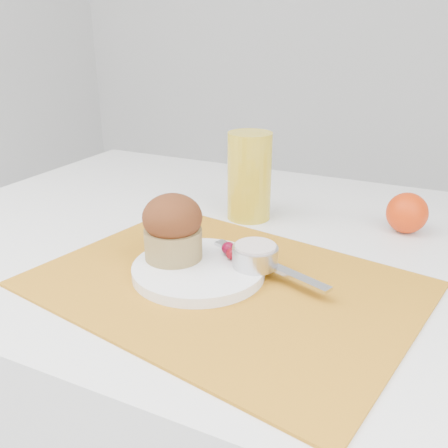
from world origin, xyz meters
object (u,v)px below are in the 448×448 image
at_px(table, 254,420).
at_px(muffin, 173,227).
at_px(plate, 199,270).
at_px(juice_glass, 249,176).
at_px(orange, 407,213).

xyz_separation_m(table, muffin, (-0.07, -0.15, 0.44)).
xyz_separation_m(plate, muffin, (-0.04, 0.01, 0.05)).
xyz_separation_m(table, juice_glass, (-0.06, 0.09, 0.45)).
bearing_deg(table, muffin, -115.69).
height_order(table, juice_glass, juice_glass).
bearing_deg(orange, plate, -128.75).
distance_m(table, orange, 0.48).
bearing_deg(juice_glass, muffin, -93.71).
xyz_separation_m(orange, muffin, (-0.28, -0.29, 0.03)).
bearing_deg(juice_glass, plate, -83.36).
height_order(plate, orange, orange).
bearing_deg(orange, juice_glass, -168.72).
height_order(table, plate, plate).
bearing_deg(juice_glass, table, -56.95).
relative_size(table, muffin, 11.67).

